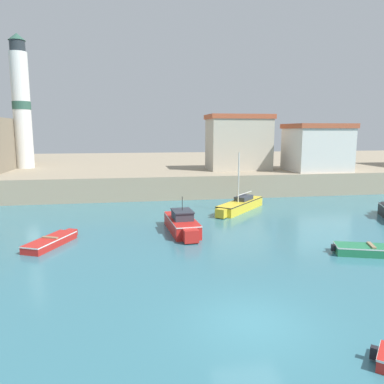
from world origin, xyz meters
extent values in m
plane|color=teal|center=(0.00, 0.00, 0.00)|extent=(200.00, 200.00, 0.00)
cube|color=gray|center=(0.00, 43.23, 1.13)|extent=(120.00, 40.00, 2.26)
cube|color=#237A4C|center=(8.59, 5.87, 0.25)|extent=(3.85, 2.35, 0.49)
cube|color=white|center=(8.59, 5.87, 0.45)|extent=(3.89, 2.38, 0.07)
cube|color=#997F5B|center=(8.59, 5.87, 0.53)|extent=(0.53, 1.07, 0.08)
cube|color=black|center=(6.75, 6.49, 0.30)|extent=(0.25, 0.25, 0.36)
cube|color=red|center=(-8.67, 10.34, 0.23)|extent=(2.58, 3.79, 0.46)
cube|color=red|center=(-7.79, 12.23, 0.23)|extent=(0.80, 0.74, 0.39)
cube|color=white|center=(-8.67, 10.34, 0.42)|extent=(2.60, 3.83, 0.07)
cube|color=#997F5B|center=(-8.67, 10.34, 0.50)|extent=(0.98, 0.59, 0.08)
cube|color=red|center=(-0.75, 12.23, 0.44)|extent=(1.88, 4.72, 0.88)
cube|color=red|center=(-0.58, 9.56, 0.44)|extent=(0.92, 0.77, 0.75)
cube|color=white|center=(-0.75, 12.23, 0.84)|extent=(1.89, 4.77, 0.07)
cube|color=#333842|center=(-0.74, 12.00, 1.14)|extent=(1.29, 1.69, 0.51)
cube|color=#2D333D|center=(-0.74, 12.00, 1.43)|extent=(1.38, 1.84, 0.08)
cylinder|color=black|center=(-0.74, 12.00, 1.92)|extent=(0.04, 0.04, 0.90)
cube|color=yellow|center=(4.98, 17.90, 0.39)|extent=(5.12, 5.43, 0.78)
cube|color=yellow|center=(2.71, 15.41, 0.39)|extent=(0.97, 0.96, 0.67)
cube|color=black|center=(4.98, 17.90, 0.74)|extent=(5.17, 5.49, 0.07)
cylinder|color=silver|center=(4.67, 17.56, 2.81)|extent=(0.10, 0.10, 4.06)
cylinder|color=silver|center=(5.49, 18.46, 1.33)|extent=(1.91, 2.09, 0.08)
cube|color=#333842|center=(5.39, 18.35, 0.96)|extent=(1.94, 2.00, 0.36)
cube|color=black|center=(2.77, -2.63, 0.25)|extent=(0.28, 0.28, 0.36)
cylinder|color=silver|center=(-16.00, 34.68, 8.75)|extent=(1.95, 1.95, 12.98)
cylinder|color=#2D5647|center=(-16.00, 34.68, 9.40)|extent=(2.01, 2.01, 0.90)
cylinder|color=#262D33|center=(-16.00, 34.68, 15.83)|extent=(1.66, 1.66, 1.20)
cone|color=#2D5647|center=(-16.00, 34.68, 16.83)|extent=(1.85, 1.85, 0.80)
cube|color=#BCB29E|center=(8.00, 29.06, 5.04)|extent=(6.67, 4.28, 5.56)
cube|color=#B25133|center=(8.00, 29.06, 8.07)|extent=(7.01, 4.49, 0.50)
cube|color=silver|center=(16.00, 26.38, 4.53)|extent=(5.98, 5.27, 4.54)
cube|color=#B25133|center=(16.00, 26.38, 7.05)|extent=(6.28, 5.54, 0.50)
camera|label=1|loc=(-4.03, -11.50, 6.57)|focal=35.00mm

